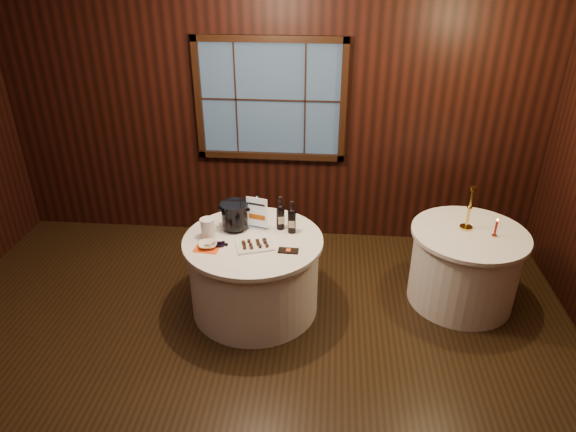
# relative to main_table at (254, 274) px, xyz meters

# --- Properties ---
(ground) EXTENTS (6.00, 6.00, 0.00)m
(ground) POSITION_rel_main_table_xyz_m (0.00, -1.00, -0.39)
(ground) COLOR black
(ground) RESTS_ON ground
(back_wall) EXTENTS (6.00, 0.10, 3.00)m
(back_wall) POSITION_rel_main_table_xyz_m (0.00, 1.48, 1.16)
(back_wall) COLOR black
(back_wall) RESTS_ON ground
(main_table) EXTENTS (1.28, 1.28, 0.77)m
(main_table) POSITION_rel_main_table_xyz_m (0.00, 0.00, 0.00)
(main_table) COLOR white
(main_table) RESTS_ON ground
(side_table) EXTENTS (1.08, 1.08, 0.77)m
(side_table) POSITION_rel_main_table_xyz_m (2.00, 0.30, 0.00)
(side_table) COLOR white
(side_table) RESTS_ON ground
(sign_stand) EXTENTS (0.20, 0.14, 0.33)m
(sign_stand) POSITION_rel_main_table_xyz_m (0.02, 0.20, 0.50)
(sign_stand) COLOR silver
(sign_stand) RESTS_ON main_table
(port_bottle_left) EXTENTS (0.08, 0.09, 0.33)m
(port_bottle_left) POSITION_rel_main_table_xyz_m (0.23, 0.21, 0.52)
(port_bottle_left) COLOR black
(port_bottle_left) RESTS_ON main_table
(port_bottle_right) EXTENTS (0.08, 0.08, 0.32)m
(port_bottle_right) POSITION_rel_main_table_xyz_m (0.34, 0.15, 0.52)
(port_bottle_right) COLOR black
(port_bottle_right) RESTS_ON main_table
(ice_bucket) EXTENTS (0.26, 0.26, 0.27)m
(ice_bucket) POSITION_rel_main_table_xyz_m (-0.19, 0.17, 0.52)
(ice_bucket) COLOR black
(ice_bucket) RESTS_ON main_table
(chocolate_plate) EXTENTS (0.38, 0.31, 0.05)m
(chocolate_plate) POSITION_rel_main_table_xyz_m (0.04, -0.14, 0.40)
(chocolate_plate) COLOR white
(chocolate_plate) RESTS_ON main_table
(chocolate_box) EXTENTS (0.18, 0.10, 0.01)m
(chocolate_box) POSITION_rel_main_table_xyz_m (0.34, -0.19, 0.39)
(chocolate_box) COLOR black
(chocolate_box) RESTS_ON main_table
(grape_bunch) EXTENTS (0.18, 0.09, 0.04)m
(grape_bunch) POSITION_rel_main_table_xyz_m (-0.26, -0.16, 0.40)
(grape_bunch) COLOR black
(grape_bunch) RESTS_ON main_table
(glass_pitcher) EXTENTS (0.17, 0.13, 0.19)m
(glass_pitcher) POSITION_rel_main_table_xyz_m (-0.41, -0.01, 0.48)
(glass_pitcher) COLOR white
(glass_pitcher) RESTS_ON main_table
(orange_napkin) EXTENTS (0.23, 0.23, 0.00)m
(orange_napkin) POSITION_rel_main_table_xyz_m (-0.37, -0.18, 0.38)
(orange_napkin) COLOR #FF5015
(orange_napkin) RESTS_ON main_table
(cracker_bowl) EXTENTS (0.19, 0.19, 0.04)m
(cracker_bowl) POSITION_rel_main_table_xyz_m (-0.37, -0.18, 0.41)
(cracker_bowl) COLOR white
(cracker_bowl) RESTS_ON orange_napkin
(brass_candlestick) EXTENTS (0.12, 0.12, 0.43)m
(brass_candlestick) POSITION_rel_main_table_xyz_m (1.97, 0.36, 0.54)
(brass_candlestick) COLOR gold
(brass_candlestick) RESTS_ON side_table
(red_candle) EXTENTS (0.05, 0.05, 0.18)m
(red_candle) POSITION_rel_main_table_xyz_m (2.20, 0.24, 0.45)
(red_candle) COLOR gold
(red_candle) RESTS_ON side_table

